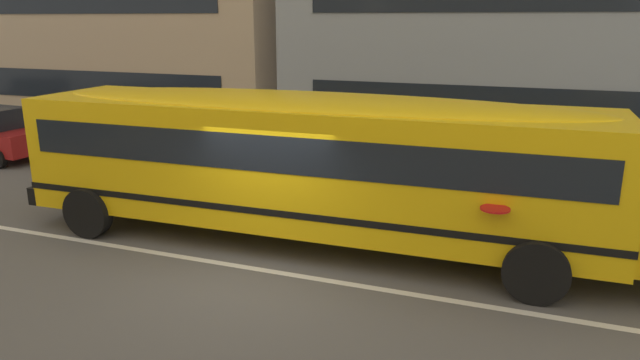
{
  "coord_description": "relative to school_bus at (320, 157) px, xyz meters",
  "views": [
    {
      "loc": [
        4.43,
        -8.73,
        4.39
      ],
      "look_at": [
        0.82,
        0.82,
        1.56
      ],
      "focal_mm": 32.73,
      "sensor_mm": 36.0,
      "label": 1
    }
  ],
  "objects": [
    {
      "name": "school_bus",
      "position": [
        0.0,
        0.0,
        0.0
      ],
      "size": [
        13.49,
        3.2,
        3.01
      ],
      "rotation": [
        0.0,
        0.0,
        0.02
      ],
      "color": "yellow",
      "rests_on": "ground_plane"
    },
    {
      "name": "lane_centreline",
      "position": [
        -0.5,
        -1.65,
        -1.78
      ],
      "size": [
        110.0,
        0.16,
        0.01
      ],
      "primitive_type": "cube",
      "color": "silver",
      "rests_on": "ground_plane"
    },
    {
      "name": "sidewalk_far",
      "position": [
        -0.5,
        6.08,
        -1.78
      ],
      "size": [
        120.0,
        3.0,
        0.01
      ],
      "primitive_type": "cube",
      "color": "gray",
      "rests_on": "ground_plane"
    },
    {
      "name": "ground_plane",
      "position": [
        -0.5,
        -1.65,
        -1.79
      ],
      "size": [
        400.0,
        400.0,
        0.0
      ],
      "primitive_type": "plane",
      "color": "#54514F"
    }
  ]
}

